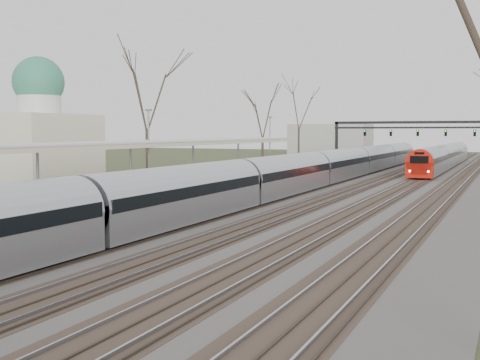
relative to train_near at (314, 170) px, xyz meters
The scene contains 8 objects.
track_bed 5.10m from the train_near, 55.67° to the left, with size 24.00×160.00×0.22m.
platform 14.99m from the train_near, 115.96° to the right, with size 3.50×69.00×1.00m, color #9E9B93.
canopy 19.28m from the train_near, 110.03° to the right, with size 4.10×50.00×3.11m.
dome_building 23.28m from the train_near, 146.02° to the right, with size 10.00×8.00×10.30m.
signal_gantry 34.32m from the train_near, 85.31° to the left, with size 21.00×0.59×6.08m.
tree_west_far 16.18m from the train_near, 168.50° to the right, with size 5.50×5.50×11.33m.
train_near is the anchor object (origin of this frame).
train_far 33.63m from the train_near, 77.99° to the left, with size 2.62×45.21×3.05m.
Camera 1 is at (12.58, 2.94, 4.72)m, focal length 45.00 mm.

